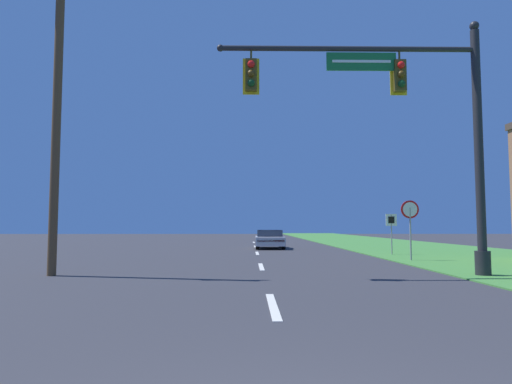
{
  "coord_description": "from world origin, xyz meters",
  "views": [
    {
      "loc": [
        -0.44,
        -2.52,
        1.48
      ],
      "look_at": [
        0.0,
        26.22,
        3.61
      ],
      "focal_mm": 32.0,
      "sensor_mm": 36.0,
      "label": 1
    }
  ],
  "objects_px": {
    "signal_mast": "(415,121)",
    "route_sign_post": "(391,225)",
    "car_ahead": "(270,239)",
    "utility_pole_near": "(57,111)",
    "stop_sign": "(410,217)"
  },
  "relations": [
    {
      "from": "stop_sign",
      "to": "utility_pole_near",
      "type": "bearing_deg",
      "value": -156.84
    },
    {
      "from": "signal_mast",
      "to": "route_sign_post",
      "type": "bearing_deg",
      "value": 76.96
    },
    {
      "from": "stop_sign",
      "to": "route_sign_post",
      "type": "height_order",
      "value": "stop_sign"
    },
    {
      "from": "car_ahead",
      "to": "stop_sign",
      "type": "bearing_deg",
      "value": -63.06
    },
    {
      "from": "car_ahead",
      "to": "stop_sign",
      "type": "relative_size",
      "value": 1.78
    },
    {
      "from": "car_ahead",
      "to": "stop_sign",
      "type": "height_order",
      "value": "stop_sign"
    },
    {
      "from": "stop_sign",
      "to": "utility_pole_near",
      "type": "xyz_separation_m",
      "value": [
        -12.65,
        -5.41,
        3.11
      ]
    },
    {
      "from": "signal_mast",
      "to": "utility_pole_near",
      "type": "height_order",
      "value": "utility_pole_near"
    },
    {
      "from": "stop_sign",
      "to": "route_sign_post",
      "type": "distance_m",
      "value": 3.8
    },
    {
      "from": "car_ahead",
      "to": "utility_pole_near",
      "type": "relative_size",
      "value": 0.46
    },
    {
      "from": "stop_sign",
      "to": "route_sign_post",
      "type": "relative_size",
      "value": 1.23
    },
    {
      "from": "signal_mast",
      "to": "route_sign_post",
      "type": "distance_m",
      "value": 10.29
    },
    {
      "from": "signal_mast",
      "to": "route_sign_post",
      "type": "relative_size",
      "value": 3.96
    },
    {
      "from": "car_ahead",
      "to": "utility_pole_near",
      "type": "height_order",
      "value": "utility_pole_near"
    },
    {
      "from": "utility_pole_near",
      "to": "route_sign_post",
      "type": "bearing_deg",
      "value": 35.16
    }
  ]
}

